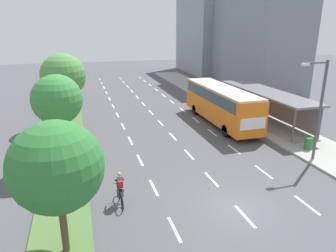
% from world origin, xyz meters
% --- Properties ---
extents(ground_plane, '(140.00, 140.00, 0.00)m').
position_xyz_m(ground_plane, '(0.00, 0.00, 0.00)').
color(ground_plane, '#4C4C51').
extents(median_strip, '(2.60, 52.00, 0.12)m').
position_xyz_m(median_strip, '(-8.30, 20.00, 0.06)').
color(median_strip, '#4C7038').
rests_on(median_strip, ground).
extents(sidewalk_right, '(4.50, 52.00, 0.15)m').
position_xyz_m(sidewalk_right, '(9.25, 20.00, 0.07)').
color(sidewalk_right, '#9E9E99').
rests_on(sidewalk_right, ground).
extents(lane_divider_left, '(0.14, 48.36, 0.01)m').
position_xyz_m(lane_divider_left, '(-3.50, 18.68, 0.00)').
color(lane_divider_left, white).
rests_on(lane_divider_left, ground).
extents(lane_divider_center, '(0.14, 48.36, 0.01)m').
position_xyz_m(lane_divider_center, '(0.00, 18.68, 0.00)').
color(lane_divider_center, white).
rests_on(lane_divider_center, ground).
extents(lane_divider_right, '(0.14, 48.36, 0.01)m').
position_xyz_m(lane_divider_right, '(3.50, 18.68, 0.00)').
color(lane_divider_right, white).
rests_on(lane_divider_right, ground).
extents(bus_shelter, '(2.90, 12.28, 2.86)m').
position_xyz_m(bus_shelter, '(9.53, 12.25, 1.87)').
color(bus_shelter, gray).
rests_on(bus_shelter, sidewalk_right).
extents(bus, '(2.54, 11.29, 3.37)m').
position_xyz_m(bus, '(5.25, 13.20, 2.07)').
color(bus, orange).
rests_on(bus, ground).
extents(cyclist, '(0.46, 1.82, 1.71)m').
position_xyz_m(cyclist, '(-5.49, 2.06, 0.79)').
color(cyclist, black).
rests_on(cyclist, ground).
extents(median_tree_nearest, '(3.45, 3.45, 5.35)m').
position_xyz_m(median_tree_nearest, '(-8.05, -0.91, 3.74)').
color(median_tree_nearest, brown).
rests_on(median_tree_nearest, median_strip).
extents(median_tree_second, '(3.05, 3.05, 5.77)m').
position_xyz_m(median_tree_second, '(-8.37, 7.60, 4.35)').
color(median_tree_second, brown).
rests_on(median_tree_second, median_strip).
extents(median_tree_third, '(3.79, 3.79, 6.33)m').
position_xyz_m(median_tree_third, '(-8.25, 16.11, 4.55)').
color(median_tree_third, brown).
rests_on(median_tree_third, median_strip).
extents(median_tree_fourth, '(3.15, 3.15, 5.39)m').
position_xyz_m(median_tree_fourth, '(-8.10, 24.63, 3.91)').
color(median_tree_fourth, brown).
rests_on(median_tree_fourth, median_strip).
extents(streetlight, '(1.91, 0.24, 6.50)m').
position_xyz_m(streetlight, '(7.42, 3.76, 3.89)').
color(streetlight, '#4C4C51').
rests_on(streetlight, sidewalk_right).
extents(trash_bin, '(0.52, 0.52, 0.85)m').
position_xyz_m(trash_bin, '(8.45, 5.30, 0.57)').
color(trash_bin, '#286B38').
rests_on(trash_bin, sidewalk_right).
extents(building_near_right, '(6.72, 11.65, 12.33)m').
position_xyz_m(building_near_right, '(17.11, 25.27, 6.17)').
color(building_near_right, gray).
rests_on(building_near_right, ground).
extents(building_mid_right, '(6.35, 12.01, 20.75)m').
position_xyz_m(building_mid_right, '(18.38, 35.91, 10.37)').
color(building_mid_right, gray).
rests_on(building_mid_right, ground).
extents(building_far_right, '(11.79, 14.69, 15.75)m').
position_xyz_m(building_far_right, '(19.43, 45.27, 7.87)').
color(building_far_right, '#8E939E').
rests_on(building_far_right, ground).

